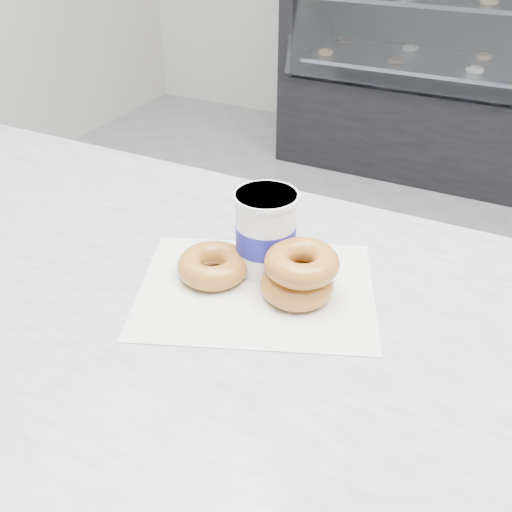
{
  "coord_description": "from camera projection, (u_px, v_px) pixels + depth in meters",
  "views": [
    {
      "loc": [
        0.13,
        -1.14,
        1.4
      ],
      "look_at": [
        -0.19,
        -0.5,
        0.93
      ],
      "focal_mm": 40.0,
      "sensor_mm": 36.0,
      "label": 1
    }
  ],
  "objects": [
    {
      "name": "wax_paper",
      "position": [
        256.0,
        289.0,
        0.83
      ],
      "size": [
        0.41,
        0.37,
        0.0
      ],
      "primitive_type": "cube",
      "rotation": [
        0.0,
        0.0,
        0.38
      ],
      "color": "silver",
      "rests_on": "counter"
    },
    {
      "name": "donut_single",
      "position": [
        213.0,
        265.0,
        0.85
      ],
      "size": [
        0.13,
        0.13,
        0.04
      ],
      "primitive_type": "torus",
      "rotation": [
        0.0,
        0.0,
        0.23
      ],
      "color": "#B46A31",
      "rests_on": "wax_paper"
    },
    {
      "name": "ground",
      "position": [
        392.0,
        453.0,
        1.67
      ],
      "size": [
        5.0,
        5.0,
        0.0
      ],
      "primitive_type": "plane",
      "color": "gray",
      "rests_on": "ground"
    },
    {
      "name": "coffee_cup",
      "position": [
        266.0,
        232.0,
        0.84
      ],
      "size": [
        0.11,
        0.11,
        0.13
      ],
      "rotation": [
        0.0,
        0.0,
        -0.21
      ],
      "color": "white",
      "rests_on": "counter"
    },
    {
      "name": "donut_stack",
      "position": [
        299.0,
        274.0,
        0.8
      ],
      "size": [
        0.15,
        0.15,
        0.07
      ],
      "color": "#B46A31",
      "rests_on": "wax_paper"
    }
  ]
}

